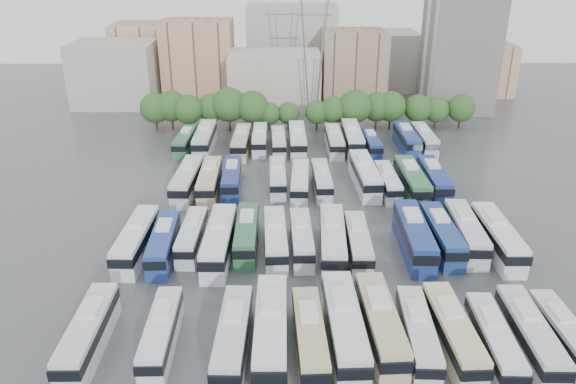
{
  "coord_description": "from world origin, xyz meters",
  "views": [
    {
      "loc": [
        -3.73,
        -64.89,
        33.89
      ],
      "look_at": [
        -3.36,
        4.77,
        3.0
      ],
      "focal_mm": 35.0,
      "sensor_mm": 36.0,
      "label": 1
    }
  ],
  "objects_px": {
    "bus_r0_s5": "(271,330)",
    "bus_r3_s1": "(205,139)",
    "bus_r1_s2": "(192,236)",
    "bus_r3_s12": "(407,139)",
    "apartment_tower": "(460,49)",
    "bus_r1_s3": "(219,241)",
    "bus_r0_s10": "(453,332)",
    "bus_r2_s6": "(300,182)",
    "bus_r1_s7": "(333,240)",
    "bus_r2_s12": "(434,179)",
    "bus_r3_s10": "(371,143)",
    "bus_r0_s7": "(344,326)",
    "bus_r2_s9": "(365,174)",
    "bus_r3_s4": "(260,139)",
    "bus_r3_s8": "(334,141)",
    "bus_r0_s9": "(418,334)",
    "bus_r3_s9": "(352,138)",
    "bus_r2_s5": "(278,177)",
    "bus_r3_s0": "(185,141)",
    "bus_r1_s4": "(247,234)",
    "bus_r0_s11": "(494,340)",
    "bus_r0_s8": "(380,324)",
    "bus_r1_s13": "(498,237)",
    "bus_r3_s6": "(297,140)",
    "bus_r1_s5": "(275,238)",
    "bus_r0_s0": "(88,333)",
    "bus_r1_s11": "(441,234)",
    "bus_r1_s0": "(136,240)",
    "bus_r1_s8": "(358,243)",
    "bus_r0_s6": "(310,337)",
    "bus_r3_s3": "(241,142)",
    "bus_r2_s7": "(322,180)",
    "bus_r0_s4": "(233,337)",
    "bus_r2_s1": "(187,180)",
    "bus_r3_s5": "(279,142)",
    "bus_r2_s2": "(210,180)",
    "electricity_pylon": "(314,28)",
    "bus_r1_s10": "(414,235)",
    "bus_r0_s2": "(161,333)",
    "bus_r2_s10": "(388,182)",
    "bus_r2_s11": "(412,181)",
    "bus_r1_s6": "(302,238)",
    "bus_r1_s1": "(163,243)",
    "bus_r0_s13": "(565,336)"
  },
  "relations": [
    {
      "from": "bus_r2_s10",
      "to": "bus_r3_s0",
      "type": "height_order",
      "value": "bus_r3_s0"
    },
    {
      "from": "electricity_pylon",
      "to": "bus_r1_s10",
      "type": "distance_m",
      "value": 59.18
    },
    {
      "from": "bus_r0_s5",
      "to": "bus_r0_s0",
      "type": "bearing_deg",
      "value": -179.6
    },
    {
      "from": "bus_r1_s3",
      "to": "bus_r3_s10",
      "type": "height_order",
      "value": "bus_r1_s3"
    },
    {
      "from": "bus_r3_s6",
      "to": "bus_r3_s10",
      "type": "relative_size",
      "value": 1.2
    },
    {
      "from": "bus_r1_s4",
      "to": "bus_r1_s13",
      "type": "distance_m",
      "value": 29.97
    },
    {
      "from": "bus_r3_s4",
      "to": "bus_r0_s4",
      "type": "bearing_deg",
      "value": -90.8
    },
    {
      "from": "bus_r0_s0",
      "to": "bus_r1_s7",
      "type": "height_order",
      "value": "bus_r1_s7"
    },
    {
      "from": "bus_r0_s11",
      "to": "bus_r1_s3",
      "type": "height_order",
      "value": "bus_r1_s3"
    },
    {
      "from": "bus_r0_s5",
      "to": "bus_r0_s6",
      "type": "distance_m",
      "value": 3.55
    },
    {
      "from": "bus_r1_s4",
      "to": "bus_r2_s5",
      "type": "xyz_separation_m",
      "value": [
        3.53,
        18.08,
        -0.1
      ]
    },
    {
      "from": "bus_r1_s2",
      "to": "bus_r3_s12",
      "type": "bearing_deg",
      "value": 48.61
    },
    {
      "from": "bus_r0_s10",
      "to": "bus_r3_s4",
      "type": "xyz_separation_m",
      "value": [
        -19.64,
        55.05,
        -0.08
      ]
    },
    {
      "from": "bus_r3_s8",
      "to": "bus_r2_s1",
      "type": "bearing_deg",
      "value": -142.21
    },
    {
      "from": "bus_r1_s3",
      "to": "bus_r0_s6",
      "type": "bearing_deg",
      "value": -58.98
    },
    {
      "from": "bus_r2_s2",
      "to": "bus_r3_s10",
      "type": "distance_m",
      "value": 31.6
    },
    {
      "from": "bus_r1_s0",
      "to": "bus_r0_s10",
      "type": "bearing_deg",
      "value": -26.56
    },
    {
      "from": "bus_r0_s9",
      "to": "bus_r3_s9",
      "type": "distance_m",
      "value": 54.84
    },
    {
      "from": "bus_r2_s10",
      "to": "bus_r2_s11",
      "type": "distance_m",
      "value": 3.49
    },
    {
      "from": "bus_r3_s6",
      "to": "bus_r1_s5",
      "type": "bearing_deg",
      "value": -96.33
    },
    {
      "from": "bus_r3_s10",
      "to": "bus_r3_s12",
      "type": "relative_size",
      "value": 0.87
    },
    {
      "from": "bus_r0_s7",
      "to": "bus_r1_s6",
      "type": "height_order",
      "value": "bus_r0_s7"
    },
    {
      "from": "bus_r3_s1",
      "to": "bus_r3_s10",
      "type": "height_order",
      "value": "bus_r3_s1"
    },
    {
      "from": "bus_r3_s3",
      "to": "bus_r3_s5",
      "type": "xyz_separation_m",
      "value": [
        6.58,
        0.51,
        -0.22
      ]
    },
    {
      "from": "bus_r0_s5",
      "to": "bus_r1_s7",
      "type": "relative_size",
      "value": 1.0
    },
    {
      "from": "bus_r1_s0",
      "to": "bus_r2_s2",
      "type": "relative_size",
      "value": 1.02
    },
    {
      "from": "bus_r0_s4",
      "to": "bus_r2_s1",
      "type": "bearing_deg",
      "value": 106.78
    },
    {
      "from": "bus_r0_s6",
      "to": "bus_r3_s3",
      "type": "height_order",
      "value": "bus_r3_s3"
    },
    {
      "from": "bus_r1_s7",
      "to": "bus_r1_s13",
      "type": "relative_size",
      "value": 1.03
    },
    {
      "from": "apartment_tower",
      "to": "bus_r1_s3",
      "type": "bearing_deg",
      "value": -124.93
    },
    {
      "from": "bus_r1_s7",
      "to": "bus_r3_s0",
      "type": "bearing_deg",
      "value": 124.82
    },
    {
      "from": "bus_r1_s1",
      "to": "bus_r2_s1",
      "type": "xyz_separation_m",
      "value": [
        -0.15,
        18.79,
        0.2
      ]
    },
    {
      "from": "bus_r0_s7",
      "to": "bus_r2_s9",
      "type": "xyz_separation_m",
      "value": [
        6.67,
        36.66,
        -0.02
      ]
    },
    {
      "from": "bus_r1_s7",
      "to": "bus_r2_s12",
      "type": "xyz_separation_m",
      "value": [
        16.53,
        18.9,
        -0.1
      ]
    },
    {
      "from": "bus_r2_s5",
      "to": "bus_r3_s0",
      "type": "height_order",
      "value": "bus_r3_s0"
    },
    {
      "from": "bus_r0_s10",
      "to": "bus_r2_s6",
      "type": "xyz_separation_m",
      "value": [
        -12.88,
        35.25,
        -0.07
      ]
    },
    {
      "from": "bus_r1_s7",
      "to": "bus_r3_s8",
      "type": "height_order",
      "value": "bus_r1_s7"
    },
    {
      "from": "bus_r1_s4",
      "to": "bus_r1_s11",
      "type": "distance_m",
      "value": 23.46
    },
    {
      "from": "bus_r0_s4",
      "to": "bus_r1_s7",
      "type": "xyz_separation_m",
      "value": [
        10.22,
        17.5,
        0.18
      ]
    },
    {
      "from": "bus_r2_s7",
      "to": "bus_r3_s0",
      "type": "height_order",
      "value": "bus_r3_s0"
    },
    {
      "from": "apartment_tower",
      "to": "bus_r1_s3",
      "type": "xyz_separation_m",
      "value": [
        -45.51,
        -65.15,
        -10.93
      ]
    },
    {
      "from": "apartment_tower",
      "to": "bus_r1_s4",
      "type": "height_order",
      "value": "apartment_tower"
    },
    {
      "from": "apartment_tower",
      "to": "bus_r0_s10",
      "type": "bearing_deg",
      "value": -105.46
    },
    {
      "from": "bus_r0_s2",
      "to": "bus_r1_s3",
      "type": "distance_m",
      "value": 16.86
    },
    {
      "from": "bus_r0_s11",
      "to": "bus_r1_s8",
      "type": "height_order",
      "value": "bus_r1_s8"
    },
    {
      "from": "bus_r0_s5",
      "to": "bus_r3_s1",
      "type": "xyz_separation_m",
      "value": [
        -13.04,
        54.24,
        0.0
      ]
    },
    {
      "from": "bus_r2_s12",
      "to": "bus_r3_s8",
      "type": "relative_size",
      "value": 1.05
    },
    {
      "from": "bus_r0_s13",
      "to": "bus_r3_s6",
      "type": "distance_m",
      "value": 58.94
    },
    {
      "from": "bus_r0_s10",
      "to": "bus_r3_s8",
      "type": "height_order",
      "value": "bus_r0_s10"
    },
    {
      "from": "bus_r3_s8",
      "to": "bus_r0_s8",
      "type": "bearing_deg",
      "value": -90.65
    }
  ]
}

